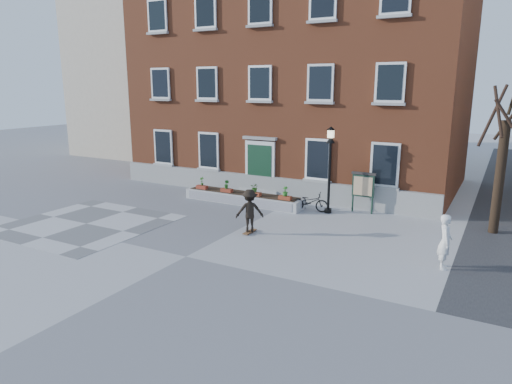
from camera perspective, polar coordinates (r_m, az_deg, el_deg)
The scene contains 11 objects.
ground at distance 15.81m, azimuth -8.75°, elevation -7.99°, with size 100.00×100.00×0.00m, color #9C9C9F.
checker_patch at distance 20.49m, azimuth -20.43°, elevation -3.73°, with size 6.00×6.00×0.01m, color slate.
distant_building at distance 41.66m, azimuth -11.98°, elevation 13.99°, with size 10.00×12.00×13.00m, color #BDB098.
bicycle at distance 21.14m, azimuth 6.73°, elevation -1.23°, with size 0.60×1.71×0.90m, color black.
bystander at distance 15.58m, azimuth 22.57°, elevation -5.75°, with size 0.64×0.42×1.77m, color white.
brick_building at distance 27.89m, azimuth 5.66°, elevation 14.38°, with size 18.40×10.85×12.60m.
planter_assembly at distance 22.46m, azimuth -1.61°, elevation -0.66°, with size 6.20×1.12×1.15m.
bare_tree at distance 19.79m, azimuth 28.35°, elevation 3.23°, with size 1.83×1.83×6.16m.
lamp_post at distance 20.58m, azimuth 9.23°, elevation 4.24°, with size 0.40×0.40×3.93m.
notice_board at distance 21.14m, azimuth 13.25°, elevation 0.77°, with size 1.10×0.16×1.87m.
skateboarder at distance 17.77m, azimuth -0.80°, elevation -2.35°, with size 1.25×1.12×1.76m.
Camera 1 is at (9.16, -11.58, 5.65)m, focal length 32.00 mm.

